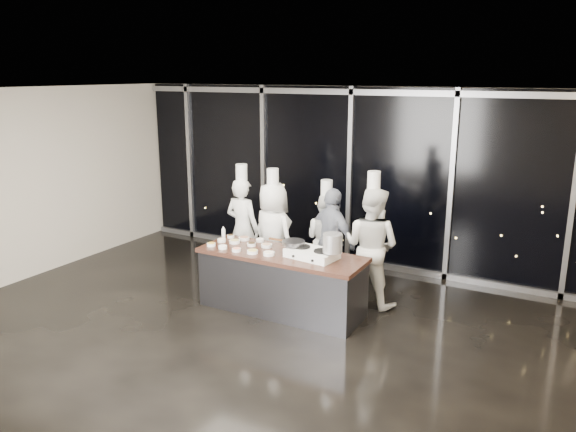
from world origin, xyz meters
name	(u,v)px	position (x,y,z in m)	size (l,w,h in m)	color
ground	(249,335)	(0.00, 0.00, 0.00)	(9.00, 9.00, 0.00)	black
room_shell	(258,171)	(0.18, 0.00, 2.25)	(9.02, 7.02, 3.21)	beige
window_wall	(350,177)	(0.00, 3.43, 1.60)	(8.90, 0.11, 3.20)	black
demo_counter	(282,282)	(0.00, 0.90, 0.45)	(2.46, 0.86, 0.90)	#3B3B40
stove	(312,253)	(0.48, 0.92, 0.96)	(0.75, 0.52, 0.14)	white
frying_pan	(293,242)	(0.16, 0.95, 1.07)	(0.58, 0.37, 0.05)	slate
stock_pot	(332,243)	(0.81, 0.89, 1.17)	(0.26, 0.26, 0.26)	#AEAEB1
prep_bowls	(244,245)	(-0.65, 0.91, 0.93)	(1.13, 0.71, 0.05)	white
squeeze_bottle	(223,233)	(-1.14, 1.08, 1.00)	(0.06, 0.06, 0.21)	white
chef_far_left	(243,228)	(-1.26, 1.80, 0.89)	(0.66, 0.46, 1.97)	silver
chef_left	(273,234)	(-0.63, 1.74, 0.87)	(0.97, 0.78, 1.96)	silver
chef_center	(326,238)	(0.08, 2.24, 0.77)	(0.87, 0.75, 1.75)	silver
guest	(332,240)	(0.30, 2.02, 0.84)	(1.06, 0.77, 1.68)	#15203C
chef_right	(371,246)	(1.04, 1.80, 0.92)	(0.97, 0.80, 2.04)	silver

